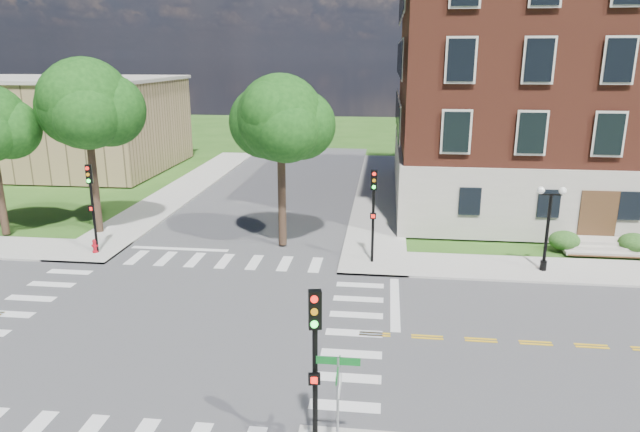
# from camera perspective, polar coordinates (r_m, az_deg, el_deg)

# --- Properties ---
(ground) EXTENTS (160.00, 160.00, 0.00)m
(ground) POSITION_cam_1_polar(r_m,az_deg,el_deg) (23.99, -14.31, -10.38)
(ground) COLOR #274F16
(ground) RESTS_ON ground
(road_ew) EXTENTS (90.00, 12.00, 0.01)m
(road_ew) POSITION_cam_1_polar(r_m,az_deg,el_deg) (23.99, -14.31, -10.37)
(road_ew) COLOR #3D3D3F
(road_ew) RESTS_ON ground
(road_ns) EXTENTS (12.00, 90.00, 0.01)m
(road_ns) POSITION_cam_1_polar(r_m,az_deg,el_deg) (23.99, -14.31, -10.37)
(road_ns) COLOR #3D3D3F
(road_ns) RESTS_ON ground
(sidewalk_ne) EXTENTS (34.00, 34.00, 0.12)m
(sidewalk_ne) POSITION_cam_1_polar(r_m,az_deg,el_deg) (37.54, 17.41, -0.90)
(sidewalk_ne) COLOR #9E9B93
(sidewalk_ne) RESTS_ON ground
(sidewalk_nw) EXTENTS (34.00, 34.00, 0.12)m
(sidewalk_nw) POSITION_cam_1_polar(r_m,az_deg,el_deg) (43.76, -26.19, 0.51)
(sidewalk_nw) COLOR #9E9B93
(sidewalk_nw) RESTS_ON ground
(crosswalk_east) EXTENTS (2.20, 10.20, 0.02)m
(crosswalk_east) POSITION_cam_1_polar(r_m,az_deg,el_deg) (22.56, 3.42, -11.64)
(crosswalk_east) COLOR silver
(crosswalk_east) RESTS_ON ground
(stop_bar_east) EXTENTS (0.40, 5.50, 0.00)m
(stop_bar_east) POSITION_cam_1_polar(r_m,az_deg,el_deg) (25.25, 7.50, -8.64)
(stop_bar_east) COLOR silver
(stop_bar_east) RESTS_ON ground
(main_building) EXTENTS (30.60, 22.40, 16.50)m
(main_building) POSITION_cam_1_polar(r_m,az_deg,el_deg) (44.90, 27.86, 11.42)
(main_building) COLOR #A69F92
(main_building) RESTS_ON ground
(secondary_building) EXTENTS (20.40, 15.40, 8.30)m
(secondary_building) POSITION_cam_1_polar(r_m,az_deg,el_deg) (58.74, -24.59, 8.44)
(secondary_building) COLOR #90774F
(secondary_building) RESTS_ON ground
(tree_c) EXTENTS (5.21, 5.21, 10.21)m
(tree_c) POSITION_cam_1_polar(r_m,az_deg,el_deg) (35.55, -22.38, 10.29)
(tree_c) COLOR black
(tree_c) RESTS_ON ground
(tree_d) EXTENTS (4.66, 4.66, 9.39)m
(tree_d) POSITION_cam_1_polar(r_m,az_deg,el_deg) (30.66, -3.97, 9.68)
(tree_d) COLOR black
(tree_d) RESTS_ON ground
(traffic_signal_se) EXTENTS (0.36, 0.42, 4.80)m
(traffic_signal_se) POSITION_cam_1_polar(r_m,az_deg,el_deg) (14.62, -0.51, -13.75)
(traffic_signal_se) COLOR black
(traffic_signal_se) RESTS_ON ground
(traffic_signal_ne) EXTENTS (0.33, 0.36, 4.80)m
(traffic_signal_ne) POSITION_cam_1_polar(r_m,az_deg,el_deg) (28.68, 5.37, 1.19)
(traffic_signal_ne) COLOR black
(traffic_signal_ne) RESTS_ON ground
(traffic_signal_nw) EXTENTS (0.38, 0.45, 4.80)m
(traffic_signal_nw) POSITION_cam_1_polar(r_m,az_deg,el_deg) (32.27, -21.89, 1.76)
(traffic_signal_nw) COLOR black
(traffic_signal_nw) RESTS_ON ground
(twin_lamp_west) EXTENTS (1.36, 0.36, 4.23)m
(twin_lamp_west) POSITION_cam_1_polar(r_m,az_deg,el_deg) (29.70, 21.84, -0.72)
(twin_lamp_west) COLOR black
(twin_lamp_west) RESTS_ON ground
(street_sign_pole) EXTENTS (1.10, 1.10, 3.10)m
(street_sign_pole) POSITION_cam_1_polar(r_m,az_deg,el_deg) (14.93, 1.84, -16.99)
(street_sign_pole) COLOR gray
(street_sign_pole) RESTS_ON ground
(fire_hydrant) EXTENTS (0.35, 0.35, 0.75)m
(fire_hydrant) POSITION_cam_1_polar(r_m,az_deg,el_deg) (33.02, -21.58, -2.83)
(fire_hydrant) COLOR #A20C18
(fire_hydrant) RESTS_ON ground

